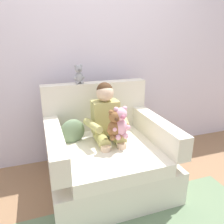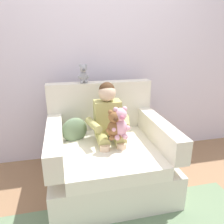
% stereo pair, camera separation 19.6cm
% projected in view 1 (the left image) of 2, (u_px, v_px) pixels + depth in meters
% --- Properties ---
extents(ground_plane, '(8.00, 8.00, 0.00)m').
position_uv_depth(ground_plane, '(108.00, 184.00, 2.27)').
color(ground_plane, '#936D4C').
extents(back_wall, '(6.00, 0.10, 2.60)m').
position_uv_depth(back_wall, '(88.00, 51.00, 2.50)').
color(back_wall, silver).
rests_on(back_wall, ground).
extents(armchair, '(1.14, 1.03, 0.99)m').
position_uv_depth(armchair, '(107.00, 156.00, 2.21)').
color(armchair, silver).
rests_on(armchair, ground).
extents(seated_child, '(0.45, 0.39, 0.82)m').
position_uv_depth(seated_child, '(107.00, 121.00, 2.14)').
color(seated_child, tan).
rests_on(seated_child, armchair).
extents(plush_pink, '(0.18, 0.15, 0.30)m').
position_uv_depth(plush_pink, '(120.00, 123.00, 1.98)').
color(plush_pink, '#EAA8BC').
rests_on(plush_pink, armchair).
extents(plush_brown, '(0.16, 0.13, 0.28)m').
position_uv_depth(plush_brown, '(115.00, 125.00, 1.97)').
color(plush_brown, brown).
rests_on(plush_brown, armchair).
extents(plush_grey_on_backrest, '(0.12, 0.09, 0.20)m').
position_uv_depth(plush_grey_on_backrest, '(79.00, 75.00, 2.26)').
color(plush_grey_on_backrest, '#9E9EA3').
rests_on(plush_grey_on_backrest, armchair).
extents(throw_pillow, '(0.28, 0.18, 0.26)m').
position_uv_depth(throw_pillow, '(72.00, 132.00, 2.17)').
color(throw_pillow, slate).
rests_on(throw_pillow, armchair).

